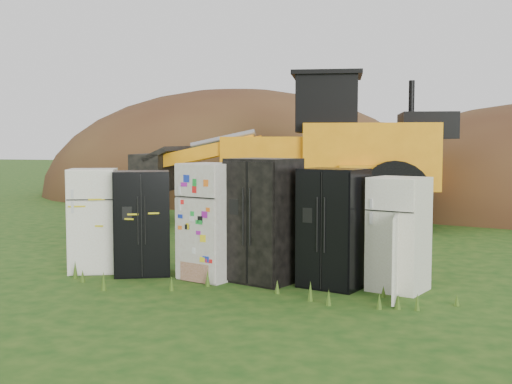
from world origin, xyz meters
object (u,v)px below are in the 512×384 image
fridge_leftmost (93,220)px  wheel_loader (289,149)px  fridge_black_side (142,223)px  fridge_open_door (399,234)px  fridge_dark_mid (264,220)px  fridge_black_right (333,228)px  fridge_sticker (211,221)px

fridge_leftmost → wheel_loader: wheel_loader is taller
fridge_black_side → fridge_open_door: bearing=-24.8°
fridge_dark_mid → wheel_loader: 7.07m
fridge_dark_mid → fridge_open_door: (2.00, -0.05, -0.12)m
fridge_black_right → fridge_open_door: bearing=18.5°
fridge_leftmost → fridge_dark_mid: (2.87, 0.01, 0.09)m
fridge_sticker → fridge_open_door: (2.83, -0.03, -0.09)m
fridge_leftmost → fridge_black_side: size_ratio=1.01×
fridge_black_right → fridge_open_door: size_ratio=1.07×
fridge_leftmost → fridge_sticker: size_ratio=0.94×
fridge_black_side → fridge_dark_mid: size_ratio=0.89×
fridge_black_right → fridge_sticker: bearing=-164.2°
fridge_black_right → wheel_loader: (-2.28, 6.96, 1.07)m
fridge_dark_mid → fridge_black_right: (1.07, -0.06, -0.07)m
fridge_sticker → fridge_black_right: bearing=18.0°
fridge_sticker → fridge_open_door: size_ratio=1.11×
fridge_sticker → fridge_leftmost: bearing=-160.4°
fridge_sticker → fridge_black_side: bearing=-160.1°
fridge_open_door → wheel_loader: bearing=134.0°
fridge_black_side → fridge_black_right: bearing=-25.2°
fridge_black_side → fridge_dark_mid: 2.00m
fridge_black_side → fridge_black_right: (3.07, -0.04, 0.04)m
fridge_black_right → fridge_leftmost: bearing=-163.4°
fridge_open_door → wheel_loader: wheel_loader is taller
fridge_leftmost → fridge_black_side: 0.88m
fridge_black_side → fridge_black_right: fridge_black_right is taller
fridge_black_right → wheel_loader: bearing=125.5°
fridge_black_side → fridge_sticker: 1.16m
fridge_black_side → fridge_sticker: (1.16, 0.01, 0.07)m
fridge_sticker → fridge_black_right: (1.91, -0.05, -0.03)m
fridge_sticker → fridge_dark_mid: fridge_dark_mid is taller
fridge_dark_mid → fridge_open_door: 2.00m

